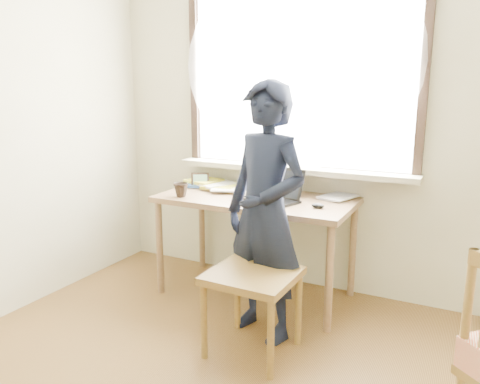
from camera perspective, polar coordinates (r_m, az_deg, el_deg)
The scene contains 12 objects.
room_shell at distance 1.89m, azimuth -7.14°, elevation 15.87°, with size 3.52×4.02×2.61m.
desk at distance 3.41m, azimuth 1.92°, elevation -1.90°, with size 1.40×0.70×0.75m.
laptop at distance 3.28m, azimuth 4.54°, elevation -0.15°, with size 0.41×0.37×0.23m.
mug_white at distance 3.63m, azimuth 1.01°, elevation 1.07°, with size 0.13×0.13×0.10m, color white.
mug_dark at distance 3.42m, azimuth -7.21°, elevation 0.25°, with size 0.11×0.11×0.10m, color black.
mouse at distance 3.12m, azimuth 9.48°, elevation -1.65°, with size 0.09×0.06×0.03m, color black.
desk_clutter at distance 3.66m, azimuth -0.08°, elevation 0.72°, with size 0.91×0.45×0.05m.
book_a at distance 3.78m, azimuth -1.66°, elevation 0.92°, with size 0.18×0.24×0.02m, color white.
book_b at distance 3.47m, azimuth 10.52°, elevation -0.35°, with size 0.20×0.27×0.02m, color white.
picture_frame at distance 3.71m, azimuth -4.88°, elevation 1.36°, with size 0.13×0.08×0.11m.
work_chair at distance 2.74m, azimuth 1.55°, elevation -11.22°, with size 0.50×0.48×0.50m.
person at distance 2.83m, azimuth 3.13°, elevation -2.51°, with size 0.58×0.38×1.58m, color black.
Camera 1 is at (1.03, -1.36, 1.52)m, focal length 35.00 mm.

